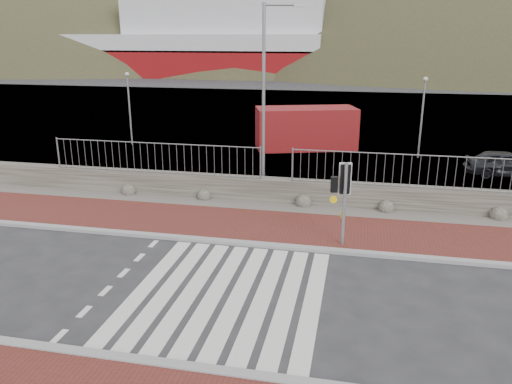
% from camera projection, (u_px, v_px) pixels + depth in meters
% --- Properties ---
extents(ground, '(220.00, 220.00, 0.00)m').
position_uv_depth(ground, '(227.00, 294.00, 12.28)').
color(ground, '#28282B').
rests_on(ground, ground).
extents(sidewalk_far, '(40.00, 3.00, 0.08)m').
position_uv_depth(sidewalk_far, '(262.00, 227.00, 16.47)').
color(sidewalk_far, maroon).
rests_on(sidewalk_far, ground).
extents(kerb_near, '(40.00, 0.25, 0.12)m').
position_uv_depth(kerb_near, '(186.00, 368.00, 9.46)').
color(kerb_near, gray).
rests_on(kerb_near, ground).
extents(kerb_far, '(40.00, 0.25, 0.12)m').
position_uv_depth(kerb_far, '(253.00, 244.00, 15.06)').
color(kerb_far, gray).
rests_on(kerb_far, ground).
extents(zebra_crossing, '(4.62, 5.60, 0.01)m').
position_uv_depth(zebra_crossing, '(227.00, 293.00, 12.28)').
color(zebra_crossing, silver).
rests_on(zebra_crossing, ground).
extents(gravel_strip, '(40.00, 1.50, 0.06)m').
position_uv_depth(gravel_strip, '(273.00, 207.00, 18.34)').
color(gravel_strip, '#59544C').
rests_on(gravel_strip, ground).
extents(stone_wall, '(40.00, 0.60, 0.90)m').
position_uv_depth(stone_wall, '(277.00, 190.00, 18.96)').
color(stone_wall, '#454138').
rests_on(stone_wall, ground).
extents(railing, '(18.07, 0.07, 1.22)m').
position_uv_depth(railing, '(277.00, 156.00, 18.41)').
color(railing, gray).
rests_on(railing, stone_wall).
extents(quay, '(120.00, 40.00, 0.50)m').
position_uv_depth(quay, '(321.00, 118.00, 38.33)').
color(quay, '#4C4C4F').
rests_on(quay, ground).
extents(water, '(220.00, 50.00, 0.05)m').
position_uv_depth(water, '(342.00, 80.00, 71.00)').
color(water, '#3F4C54').
rests_on(water, ground).
extents(ferry, '(50.00, 16.00, 20.00)m').
position_uv_depth(ferry, '(187.00, 40.00, 78.90)').
color(ferry, maroon).
rests_on(ferry, ground).
extents(hills_backdrop, '(254.00, 90.00, 100.00)m').
position_uv_depth(hills_backdrop, '(375.00, 188.00, 99.93)').
color(hills_backdrop, '#363721').
rests_on(hills_backdrop, ground).
extents(traffic_signal_far, '(0.63, 0.29, 2.59)m').
position_uv_depth(traffic_signal_far, '(344.00, 187.00, 14.49)').
color(traffic_signal_far, gray).
rests_on(traffic_signal_far, ground).
extents(streetlight, '(1.51, 0.50, 7.22)m').
position_uv_depth(streetlight, '(267.00, 92.00, 18.76)').
color(streetlight, gray).
rests_on(streetlight, ground).
extents(shipping_container, '(5.89, 3.84, 2.27)m').
position_uv_depth(shipping_container, '(306.00, 128.00, 27.83)').
color(shipping_container, maroon).
rests_on(shipping_container, ground).
extents(car_a, '(3.48, 1.49, 1.17)m').
position_uv_depth(car_a, '(505.00, 163.00, 22.38)').
color(car_a, black).
rests_on(car_a, ground).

